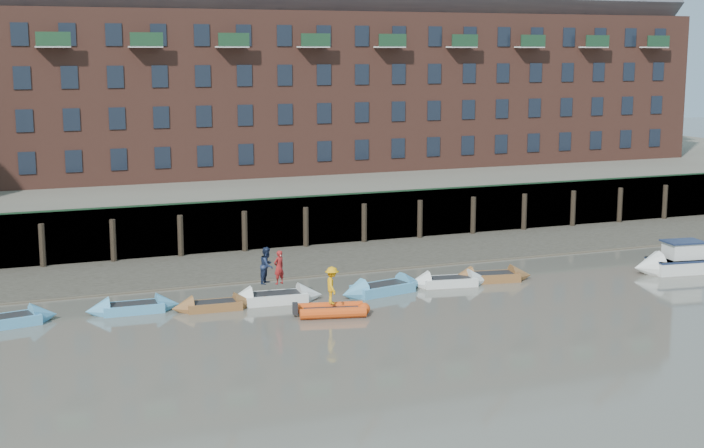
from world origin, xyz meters
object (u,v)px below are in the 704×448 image
motor_launch (673,262)px  person_rower_a (279,267)px  rowboat_4 (383,288)px  rib_tender (335,310)px  person_rower_b (267,265)px  rowboat_1 (133,308)px  rowboat_6 (491,277)px  rowboat_5 (449,281)px  rowboat_3 (275,298)px  person_rib_crew (332,285)px  rowboat_2 (214,306)px  rowboat_0 (5,321)px

motor_launch → person_rower_a: (-22.67, 1.90, 1.20)m
rowboat_4 → rib_tender: size_ratio=1.47×
person_rower_b → rib_tender: bearing=-109.7°
rowboat_1 → rowboat_6: (19.18, -0.71, 0.01)m
rowboat_6 → rib_tender: bearing=-152.3°
rowboat_5 → motor_launch: size_ratio=0.80×
rowboat_5 → person_rower_b: 10.13m
rowboat_6 → motor_launch: motor_launch is taller
rowboat_1 → motor_launch: size_ratio=0.78×
rowboat_1 → rowboat_3: 6.92m
rowboat_6 → person_rib_crew: person_rib_crew is taller
rowboat_5 → person_rib_crew: (-7.83, -3.15, 1.21)m
person_rower_a → rowboat_1: bearing=-31.3°
rowboat_4 → rowboat_6: rowboat_4 is taller
rowboat_1 → rib_tender: size_ratio=1.28×
rowboat_2 → rowboat_3: 3.17m
rowboat_1 → rowboat_2: (3.72, -0.97, -0.02)m
rowboat_6 → person_rower_b: bearing=-171.2°
rowboat_0 → rib_tender: (14.61, -3.80, 0.02)m
rowboat_3 → person_rower_a: bearing=-7.5°
rowboat_3 → rowboat_6: rowboat_3 is taller
rowboat_2 → rib_tender: size_ratio=1.18×
person_rower_b → rowboat_6: bearing=-52.8°
rowboat_4 → motor_launch: motor_launch is taller
rowboat_2 → rib_tender: 5.95m
motor_launch → person_rib_crew: person_rib_crew is taller
rib_tender → person_rower_b: bearing=135.1°
rib_tender → motor_launch: motor_launch is taller
rowboat_1 → motor_launch: 29.88m
person_rower_a → rowboat_3: bearing=-36.9°
rowboat_4 → person_rower_a: (-5.52, 0.21, 1.54)m
rowboat_0 → rowboat_2: rowboat_0 is taller
person_rower_a → rowboat_0: bearing=-27.3°
rowboat_1 → person_rower_b: person_rower_b is taller
rowboat_1 → person_rib_crew: (8.72, -3.93, 1.21)m
person_rower_a → person_rower_b: 0.61m
rowboat_6 → rowboat_5: bearing=-168.8°
rowboat_0 → motor_launch: bearing=-14.6°
rowboat_4 → rib_tender: 4.89m
rowboat_0 → rowboat_2: size_ratio=1.18×
person_rower_b → rowboat_1: bearing=123.9°
rowboat_6 → person_rower_b: size_ratio=2.55×
person_rower_a → motor_launch: bearing=150.3°
rowboat_4 → rowboat_5: 3.95m
person_rib_crew → rowboat_4: bearing=-40.1°
rowboat_6 → person_rower_b: person_rower_b is taller
rowboat_2 → rowboat_5: 12.84m
rowboat_1 → rowboat_2: rowboat_1 is taller
motor_launch → rowboat_5: bearing=-1.0°
rowboat_1 → rowboat_6: rowboat_6 is taller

